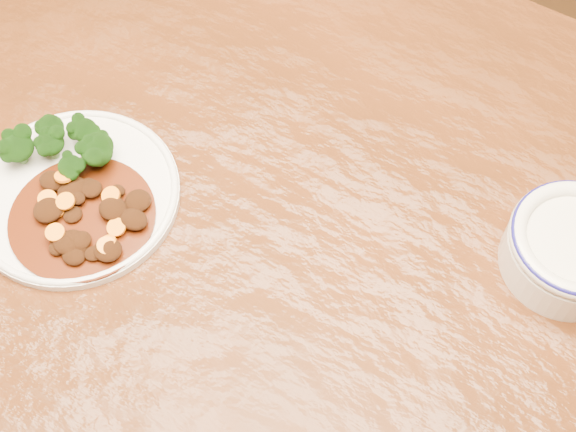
% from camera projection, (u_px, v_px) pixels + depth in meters
% --- Properties ---
extents(ground, '(4.00, 4.00, 0.00)m').
position_uv_depth(ground, '(270.00, 409.00, 1.54)').
color(ground, '#492D12').
rests_on(ground, ground).
extents(dining_table, '(1.57, 1.02, 0.75)m').
position_uv_depth(dining_table, '(259.00, 235.00, 0.96)').
color(dining_table, '#53260E').
rests_on(dining_table, ground).
extents(dinner_plate, '(0.23, 0.23, 0.01)m').
position_uv_depth(dinner_plate, '(75.00, 194.00, 0.89)').
color(dinner_plate, silver).
rests_on(dinner_plate, dining_table).
extents(broccoli_florets, '(0.12, 0.09, 0.04)m').
position_uv_depth(broccoli_florets, '(66.00, 145.00, 0.89)').
color(broccoli_florets, '#60904A').
rests_on(broccoli_florets, dinner_plate).
extents(mince_stew, '(0.16, 0.16, 0.03)m').
position_uv_depth(mince_stew, '(85.00, 218.00, 0.86)').
color(mince_stew, '#4A1E07').
rests_on(mince_stew, dinner_plate).
extents(dip_bowl, '(0.14, 0.14, 0.06)m').
position_uv_depth(dip_bowl, '(572.00, 248.00, 0.82)').
color(dip_bowl, beige).
rests_on(dip_bowl, dining_table).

